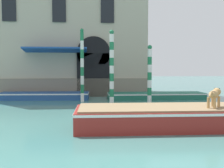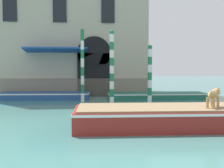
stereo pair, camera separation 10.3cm
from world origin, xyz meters
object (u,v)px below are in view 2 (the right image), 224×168
(dog_on_deck, at_px, (214,95))
(mooring_pole_0, at_px, (112,67))
(boat_moored_near_palazzo, at_px, (45,96))
(boat_moored_far, at_px, (156,96))
(boat_foreground, at_px, (186,116))
(mooring_pole_3, at_px, (82,65))
(mooring_pole_2, at_px, (150,74))

(dog_on_deck, bearing_deg, mooring_pole_0, 66.92)
(boat_moored_near_palazzo, xyz_separation_m, mooring_pole_0, (4.14, -2.86, 1.86))
(boat_moored_far, relative_size, mooring_pole_0, 1.54)
(mooring_pole_0, bearing_deg, boat_foreground, -70.56)
(boat_moored_far, height_order, mooring_pole_3, mooring_pole_3)
(boat_foreground, height_order, dog_on_deck, dog_on_deck)
(boat_foreground, height_order, boat_moored_far, boat_foreground)
(boat_moored_far, bearing_deg, boat_foreground, -96.94)
(dog_on_deck, relative_size, mooring_pole_3, 0.18)
(dog_on_deck, bearing_deg, mooring_pole_2, 47.30)
(dog_on_deck, bearing_deg, boat_moored_near_palazzo, 79.85)
(boat_moored_far, height_order, mooring_pole_0, mooring_pole_0)
(mooring_pole_0, bearing_deg, boat_moored_far, 36.91)
(boat_moored_near_palazzo, bearing_deg, mooring_pole_0, -31.43)
(boat_foreground, relative_size, boat_moored_far, 1.21)
(mooring_pole_0, bearing_deg, mooring_pole_2, 10.63)
(boat_moored_near_palazzo, height_order, mooring_pole_3, mooring_pole_3)
(dog_on_deck, height_order, mooring_pole_3, mooring_pole_3)
(boat_foreground, xyz_separation_m, boat_moored_near_palazzo, (-6.20, 8.70, -0.15))
(boat_moored_near_palazzo, distance_m, boat_moored_far, 7.33)
(boat_moored_far, relative_size, mooring_pole_2, 1.90)
(mooring_pole_0, distance_m, mooring_pole_2, 2.33)
(mooring_pole_0, bearing_deg, boat_moored_near_palazzo, 145.35)
(dog_on_deck, xyz_separation_m, mooring_pole_3, (-4.51, 7.50, 1.06))
(boat_foreground, bearing_deg, mooring_pole_3, 119.34)
(boat_moored_far, bearing_deg, mooring_pole_2, -114.30)
(boat_moored_far, bearing_deg, boat_moored_near_palazzo, 177.00)
(mooring_pole_0, xyz_separation_m, mooring_pole_2, (2.26, 0.42, -0.39))
(mooring_pole_0, bearing_deg, dog_on_deck, -65.16)
(boat_foreground, height_order, boat_moored_near_palazzo, boat_foreground)
(boat_foreground, distance_m, boat_moored_far, 8.30)
(dog_on_deck, relative_size, boat_moored_far, 0.12)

